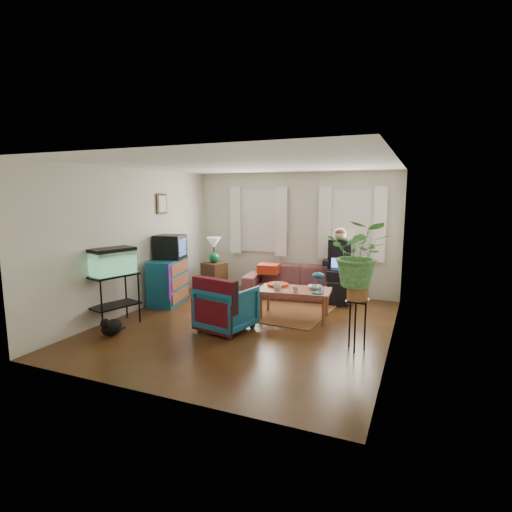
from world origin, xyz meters
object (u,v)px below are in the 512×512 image
at_px(side_table, 214,277).
at_px(plant_stand, 357,325).
at_px(sofa, 299,277).
at_px(aquarium_stand, 115,300).
at_px(coffee_table, 294,303).
at_px(dresser, 168,281).
at_px(armchair, 227,306).

height_order(side_table, plant_stand, plant_stand).
distance_m(sofa, plant_stand, 2.88).
bearing_deg(aquarium_stand, coffee_table, 47.09).
relative_size(side_table, dresser, 0.65).
height_order(sofa, plant_stand, sofa).
bearing_deg(coffee_table, plant_stand, -47.81).
height_order(side_table, coffee_table, side_table).
bearing_deg(dresser, armchair, -40.66).
relative_size(sofa, coffee_table, 1.82).
bearing_deg(coffee_table, aquarium_stand, -156.27).
relative_size(aquarium_stand, coffee_table, 0.69).
xyz_separation_m(armchair, coffee_table, (0.80, 1.02, -0.14)).
distance_m(aquarium_stand, armchair, 1.87).
distance_m(side_table, plant_stand, 4.16).
xyz_separation_m(sofa, coffee_table, (0.33, -1.35, -0.18)).
distance_m(sofa, dresser, 2.66).
bearing_deg(side_table, coffee_table, -28.31).
distance_m(side_table, aquarium_stand, 2.77).
xyz_separation_m(side_table, armchair, (1.45, -2.24, 0.08)).
bearing_deg(aquarium_stand, armchair, 32.31).
bearing_deg(plant_stand, dresser, 165.09).
bearing_deg(side_table, plant_stand, -33.26).
relative_size(dresser, aquarium_stand, 1.15).
bearing_deg(sofa, coffee_table, -84.08).
height_order(dresser, armchair, dresser).
height_order(aquarium_stand, coffee_table, aquarium_stand).
xyz_separation_m(sofa, dresser, (-2.26, -1.40, 0.00)).
xyz_separation_m(sofa, aquarium_stand, (-2.27, -2.88, -0.01)).
distance_m(coffee_table, plant_stand, 1.64).
xyz_separation_m(side_table, coffee_table, (2.25, -1.21, -0.06)).
relative_size(armchair, coffee_table, 0.64).
bearing_deg(coffee_table, side_table, 144.89).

